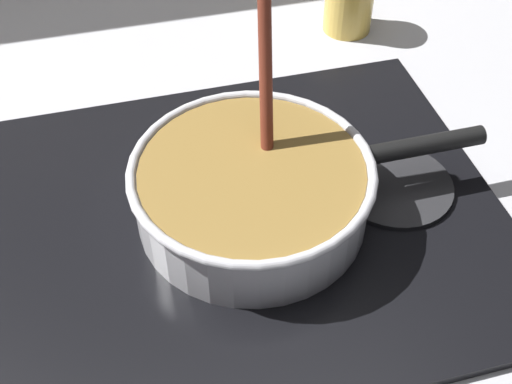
{
  "coord_description": "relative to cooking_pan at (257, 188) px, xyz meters",
  "views": [
    {
      "loc": [
        -0.0,
        -0.35,
        0.56
      ],
      "look_at": [
        0.12,
        0.13,
        0.05
      ],
      "focal_mm": 45.92,
      "sensor_mm": 36.0,
      "label": 1
    }
  ],
  "objects": [
    {
      "name": "cooking_pan",
      "position": [
        0.0,
        0.0,
        0.0
      ],
      "size": [
        0.4,
        0.26,
        0.27
      ],
      "color": "silver",
      "rests_on": "hob_plate"
    },
    {
      "name": "burner_ring",
      "position": [
        -0.0,
        -0.0,
        -0.04
      ],
      "size": [
        0.17,
        0.17,
        0.01
      ],
      "primitive_type": "torus",
      "color": "#592D0C",
      "rests_on": "hob_plate"
    },
    {
      "name": "hob_plate",
      "position": [
        -0.0,
        -0.0,
        -0.05
      ],
      "size": [
        0.56,
        0.48,
        0.01
      ],
      "primitive_type": "cube",
      "color": "black",
      "rests_on": "ground"
    },
    {
      "name": "spare_burner",
      "position": [
        0.17,
        -0.0,
        -0.04
      ],
      "size": [
        0.14,
        0.14,
        0.01
      ],
      "primitive_type": "cylinder",
      "color": "#262628",
      "rests_on": "hob_plate"
    },
    {
      "name": "ground",
      "position": [
        -0.12,
        -0.13,
        -0.07
      ],
      "size": [
        2.4,
        1.6,
        0.04
      ],
      "primitive_type": "cube",
      "color": "#B7B7BC"
    }
  ]
}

